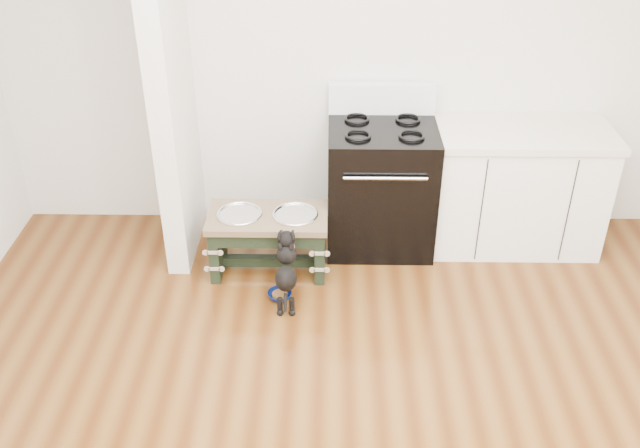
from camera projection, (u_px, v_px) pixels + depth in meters
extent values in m
plane|color=silver|center=(348.00, 51.00, 4.97)|extent=(5.00, 0.00, 5.00)
cube|color=silver|center=(169.00, 70.00, 4.65)|extent=(0.15, 0.80, 2.70)
cube|color=black|center=(381.00, 187.00, 5.15)|extent=(0.76, 0.65, 0.92)
cube|color=black|center=(383.00, 217.00, 4.92)|extent=(0.58, 0.02, 0.50)
cylinder|color=silver|center=(385.00, 178.00, 4.71)|extent=(0.56, 0.02, 0.02)
cube|color=white|center=(382.00, 99.00, 5.08)|extent=(0.76, 0.08, 0.22)
torus|color=black|center=(358.00, 136.00, 4.78)|extent=(0.18, 0.18, 0.02)
torus|color=black|center=(412.00, 136.00, 4.78)|extent=(0.18, 0.18, 0.02)
torus|color=black|center=(357.00, 119.00, 5.02)|extent=(0.18, 0.18, 0.02)
torus|color=black|center=(408.00, 119.00, 5.01)|extent=(0.18, 0.18, 0.02)
cube|color=white|center=(515.00, 190.00, 5.17)|extent=(1.20, 0.60, 0.86)
cube|color=silver|center=(525.00, 133.00, 4.93)|extent=(1.24, 0.64, 0.05)
cube|color=black|center=(515.00, 254.00, 5.15)|extent=(1.20, 0.06, 0.10)
cube|color=black|center=(218.00, 244.00, 4.98)|extent=(0.07, 0.39, 0.40)
cube|color=black|center=(320.00, 245.00, 4.97)|extent=(0.07, 0.39, 0.40)
cube|color=black|center=(266.00, 241.00, 4.74)|extent=(0.65, 0.03, 0.10)
cube|color=black|center=(269.00, 261.00, 5.05)|extent=(0.65, 0.07, 0.07)
cube|color=brown|center=(267.00, 218.00, 4.86)|extent=(0.82, 0.44, 0.04)
cylinder|color=silver|center=(240.00, 217.00, 4.86)|extent=(0.28, 0.28, 0.05)
cylinder|color=silver|center=(295.00, 217.00, 4.85)|extent=(0.28, 0.28, 0.05)
torus|color=silver|center=(239.00, 214.00, 4.84)|extent=(0.32, 0.32, 0.02)
torus|color=silver|center=(295.00, 214.00, 4.84)|extent=(0.32, 0.32, 0.02)
cylinder|color=black|center=(280.00, 306.00, 4.62)|extent=(0.04, 0.04, 0.12)
cylinder|color=black|center=(292.00, 306.00, 4.62)|extent=(0.04, 0.04, 0.12)
sphere|color=black|center=(280.00, 313.00, 4.64)|extent=(0.04, 0.04, 0.04)
sphere|color=black|center=(292.00, 313.00, 4.63)|extent=(0.04, 0.04, 0.04)
ellipsoid|color=black|center=(286.00, 279.00, 4.60)|extent=(0.14, 0.33, 0.29)
sphere|color=black|center=(286.00, 254.00, 4.63)|extent=(0.13, 0.13, 0.13)
sphere|color=black|center=(286.00, 239.00, 4.61)|extent=(0.12, 0.12, 0.12)
sphere|color=black|center=(281.00, 233.00, 4.68)|extent=(0.04, 0.04, 0.04)
sphere|color=black|center=(293.00, 233.00, 4.68)|extent=(0.04, 0.04, 0.04)
cylinder|color=black|center=(285.00, 303.00, 4.54)|extent=(0.02, 0.09, 0.11)
torus|color=#D13D65|center=(286.00, 247.00, 4.62)|extent=(0.11, 0.07, 0.10)
imported|color=#0B194F|center=(280.00, 295.00, 4.77)|extent=(0.20, 0.20, 0.05)
cylinder|color=brown|center=(280.00, 295.00, 4.77)|extent=(0.10, 0.10, 0.02)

